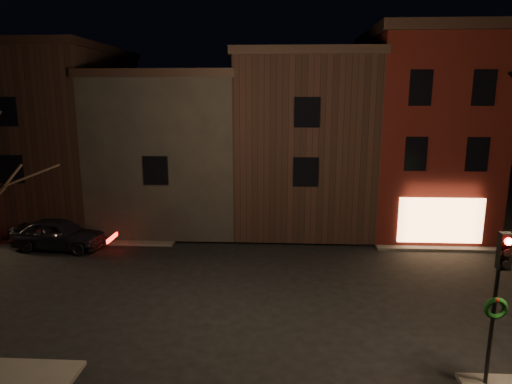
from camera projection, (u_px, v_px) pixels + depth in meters
The scene contains 8 objects.
ground at pixel (271, 292), 17.25m from camera, with size 120.00×120.00×0.00m, color black.
sidewalk_far_left at pixel (36, 184), 37.85m from camera, with size 30.00×30.00×0.12m, color #2D2B28.
corner_building at pixel (422, 130), 24.93m from camera, with size 6.50×8.50×10.50m.
row_building_a at pixel (302, 138), 26.40m from camera, with size 7.30×10.30×9.40m.
row_building_b at pixel (178, 146), 26.90m from camera, with size 7.80×10.30×8.40m.
row_building_c at pixel (58, 133), 27.14m from camera, with size 7.30×10.30×9.90m.
traffic_signal at pixel (499, 286), 10.98m from camera, with size 0.58×0.38×4.05m.
parked_car_a at pixel (59, 234), 21.96m from camera, with size 1.77×4.40×1.50m, color black.
Camera 1 is at (0.32, -16.07, 7.32)m, focal length 32.00 mm.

